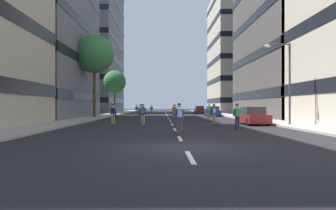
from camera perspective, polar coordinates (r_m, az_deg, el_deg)
name	(u,v)px	position (r m, az deg, el deg)	size (l,w,h in m)	color
ground_plane	(168,116)	(42.11, -0.09, -2.32)	(187.79, 187.79, 0.00)	black
sidewalk_left	(109,115)	(46.83, -12.14, -2.00)	(3.21, 86.07, 0.14)	#9E9991
sidewalk_right	(225,115)	(47.21, 11.65, -1.99)	(3.21, 86.07, 0.14)	#9E9991
lane_markings	(167,116)	(43.81, -0.14, -2.23)	(0.16, 72.20, 0.01)	silver
building_left_mid	(37,28)	(41.92, -25.40, 14.21)	(12.51, 18.82, 23.79)	slate
building_left_far	(91,44)	(68.87, -15.57, 12.00)	(12.51, 21.90, 31.93)	slate
building_right_mid	(297,23)	(42.89, 25.04, 15.09)	(12.51, 20.03, 25.55)	#4C4744
building_right_far	(239,54)	(68.91, 14.40, 10.13)	(12.51, 16.69, 27.53)	#BCB29E
parked_car_near	(213,112)	(42.66, 9.19, -1.35)	(1.82, 4.40, 1.52)	navy
parked_car_mid	(199,110)	(57.46, 6.46, -1.02)	(1.82, 4.40, 1.52)	maroon
parked_car_far	(252,116)	(24.90, 16.92, -2.25)	(1.82, 4.40, 1.52)	maroon
street_tree_near	(115,82)	(52.89, -10.91, 4.68)	(4.19, 4.19, 8.02)	#4C3823
street_tree_mid	(94,54)	(37.94, -14.92, 10.07)	(5.03, 5.03, 10.74)	#4C3823
streetlamp_right	(285,74)	(24.20, 22.97, 5.84)	(2.13, 0.30, 6.50)	#3F3F44
skater_0	(151,109)	(50.60, -3.45, -0.83)	(0.55, 0.91, 1.78)	brown
skater_1	(175,110)	(35.73, 1.44, -1.14)	(0.53, 0.90, 1.78)	brown
skater_2	(137,109)	(47.50, -6.49, -0.88)	(0.55, 0.92, 1.78)	brown
skater_3	(174,110)	(41.49, 1.26, -0.95)	(0.54, 0.91, 1.78)	brown
skater_4	(209,111)	(29.17, 8.40, -1.31)	(0.53, 0.90, 1.78)	brown
skater_5	(214,113)	(23.73, 9.47, -1.60)	(0.54, 0.91, 1.78)	brown
skater_6	(143,109)	(46.26, -5.20, -0.90)	(0.57, 0.92, 1.78)	brown
skater_7	(143,113)	(22.97, -5.20, -1.65)	(0.55, 0.91, 1.78)	brown
skater_8	(115,111)	(32.58, -10.88, -1.19)	(0.54, 0.91, 1.78)	brown
skater_9	(140,111)	(29.63, -5.71, -1.30)	(0.55, 0.91, 1.78)	brown
skater_10	(237,115)	(19.51, 14.05, -2.01)	(0.56, 0.92, 1.78)	brown
skater_11	(179,117)	(15.48, 2.37, -2.41)	(0.54, 0.91, 1.78)	brown
skater_12	(113,113)	(24.28, -11.21, -1.56)	(0.54, 0.91, 1.78)	brown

